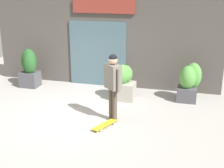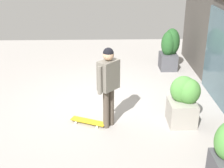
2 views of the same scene
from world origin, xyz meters
name	(u,v)px [view 1 (image 1 of 2)]	position (x,y,z in m)	size (l,w,h in m)	color
ground_plane	(74,116)	(0.00, 0.00, 0.00)	(12.00, 12.00, 0.00)	#9E9993
building_facade	(104,38)	(-0.01, 2.89, 1.64)	(7.89, 0.31, 3.32)	#4C4742
skateboarder	(113,80)	(1.08, 0.01, 1.10)	(0.50, 0.49, 1.78)	#4C4238
skateboard	(105,125)	(0.99, -0.44, 0.06)	(0.49, 0.81, 0.08)	gold
planter_box_left	(124,81)	(1.00, 1.65, 0.56)	(0.64, 0.65, 1.09)	gray
planter_box_right	(29,67)	(-2.41, 1.99, 0.69)	(0.61, 0.59, 1.31)	#47474C
planter_box_mid	(189,81)	(2.93, 2.00, 0.61)	(0.68, 0.61, 1.17)	#47474C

